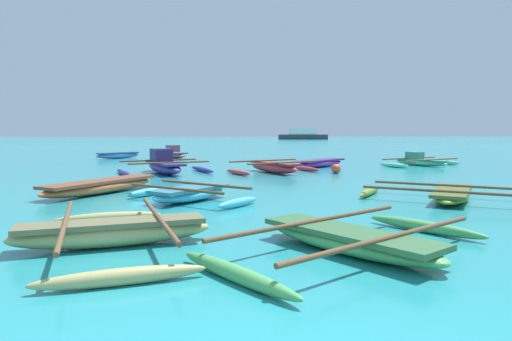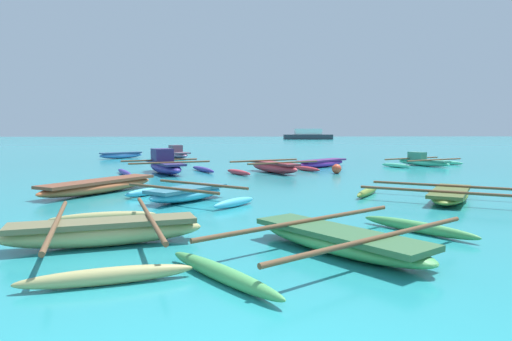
{
  "view_description": "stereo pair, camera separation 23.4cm",
  "coord_description": "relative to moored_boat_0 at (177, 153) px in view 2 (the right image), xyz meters",
  "views": [
    {
      "loc": [
        -0.35,
        -1.86,
        1.75
      ],
      "look_at": [
        0.7,
        14.95,
        0.25
      ],
      "focal_mm": 32.0,
      "sensor_mm": 36.0,
      "label": 1
    },
    {
      "loc": [
        -0.11,
        -1.87,
        1.75
      ],
      "look_at": [
        0.7,
        14.95,
        0.25
      ],
      "focal_mm": 32.0,
      "sensor_mm": 36.0,
      "label": 2
    }
  ],
  "objects": [
    {
      "name": "moored_boat_8",
      "position": [
        0.74,
        -10.13,
        0.04
      ],
      "size": [
        4.18,
        3.76,
        0.98
      ],
      "rotation": [
        0.0,
        0.0,
        -1.16
      ],
      "color": "#473794",
      "rests_on": "ground_plane"
    },
    {
      "name": "moored_boat_10",
      "position": [
        5.18,
        -10.19,
        -0.05
      ],
      "size": [
        3.96,
        3.28,
        0.5
      ],
      "rotation": [
        0.0,
        0.0,
        -1.09
      ],
      "color": "#D23843",
      "rests_on": "ground_plane"
    },
    {
      "name": "moored_boat_0",
      "position": [
        0.0,
        0.0,
        0.0
      ],
      "size": [
        1.94,
        2.64,
        0.8
      ],
      "rotation": [
        0.0,
        0.0,
        -1.07
      ],
      "color": "#A97596",
      "rests_on": "ground_plane"
    },
    {
      "name": "moored_boat_7",
      "position": [
        2.39,
        -17.5,
        -0.09
      ],
      "size": [
        3.38,
        3.1,
        0.4
      ],
      "rotation": [
        0.0,
        0.0,
        0.9
      ],
      "color": "#47BADC",
      "rests_on": "ground_plane"
    },
    {
      "name": "moored_boat_3",
      "position": [
        -0.18,
        -15.98,
        -0.07
      ],
      "size": [
        2.71,
        3.77,
        0.37
      ],
      "rotation": [
        0.0,
        0.0,
        1.03
      ],
      "color": "#C56136",
      "rests_on": "ground_plane"
    },
    {
      "name": "mooring_buoy_2",
      "position": [
        7.68,
        -10.66,
        -0.09
      ],
      "size": [
        0.39,
        0.39,
        0.39
      ],
      "color": "#E54C2D",
      "rests_on": "ground_plane"
    },
    {
      "name": "moored_boat_2",
      "position": [
        12.75,
        -6.93,
        -0.06
      ],
      "size": [
        4.3,
        3.34,
        0.67
      ],
      "rotation": [
        0.0,
        0.0,
        -1.1
      ],
      "color": "#58DDAA",
      "rests_on": "ground_plane"
    },
    {
      "name": "moored_boat_6",
      "position": [
        8.87,
        -17.85,
        -0.12
      ],
      "size": [
        4.64,
        3.84,
        0.34
      ],
      "rotation": [
        0.0,
        0.0,
        1.02
      ],
      "color": "olive",
      "rests_on": "ground_plane"
    },
    {
      "name": "distant_ferry",
      "position": [
        17.38,
        55.98,
        0.53
      ],
      "size": [
        9.06,
        1.99,
        1.99
      ],
      "color": "#2D333D",
      "rests_on": "ground_plane"
    },
    {
      "name": "moored_boat_9",
      "position": [
        -3.41,
        -0.29,
        -0.07
      ],
      "size": [
        2.52,
        2.24,
        0.38
      ],
      "rotation": [
        0.0,
        0.0,
        0.69
      ],
      "color": "#4A7EC9",
      "rests_on": "ground_plane"
    },
    {
      "name": "moored_boat_4",
      "position": [
        5.04,
        -22.4,
        -0.1
      ],
      "size": [
        4.71,
        4.25,
        0.38
      ],
      "rotation": [
        0.0,
        0.0,
        -0.94
      ],
      "color": "#4CA355",
      "rests_on": "ground_plane"
    },
    {
      "name": "moored_boat_1",
      "position": [
        7.71,
        -7.43,
        -0.08
      ],
      "size": [
        2.92,
        2.83,
        0.36
      ],
      "rotation": [
        0.0,
        0.0,
        0.76
      ],
      "color": "purple",
      "rests_on": "ground_plane"
    },
    {
      "name": "moored_boat_5",
      "position": [
        1.6,
        -21.84,
        -0.08
      ],
      "size": [
        3.01,
        4.31,
        0.44
      ],
      "rotation": [
        0.0,
        0.0,
        0.28
      ],
      "color": "tan",
      "rests_on": "ground_plane"
    }
  ]
}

